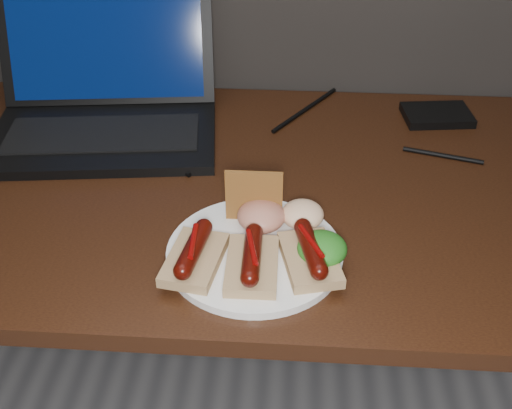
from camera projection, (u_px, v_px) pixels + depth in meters
The scene contains 12 objects.
desk at pixel (201, 222), 1.13m from camera, with size 1.40×0.70×0.75m.
laptop at pixel (104, 101), 1.19m from camera, with size 0.44×0.37×0.25m.
hard_drive at pixel (437, 115), 1.25m from camera, with size 0.13×0.09×0.02m, color black.
desk_cables at pixel (200, 134), 1.20m from camera, with size 0.98×0.35×0.01m.
plate at pixel (255, 253), 0.92m from camera, with size 0.25×0.25×0.01m, color white.
bread_sausage_left at pixel (194, 255), 0.88m from camera, with size 0.09×0.13×0.04m.
bread_sausage_center at pixel (252, 261), 0.87m from camera, with size 0.07×0.12×0.04m.
bread_sausage_right at pixel (310, 255), 0.88m from camera, with size 0.10×0.13×0.04m.
crispbread at pixel (254, 196), 0.95m from camera, with size 0.09×0.01×0.09m, color #A96A2E.
salad_greens at pixel (322, 249), 0.89m from camera, with size 0.07×0.07×0.04m, color #125D15.
salsa_mound at pixel (261, 216), 0.95m from camera, with size 0.07×0.07×0.04m, color #A61017.
coleslaw_mound at pixel (302, 214), 0.95m from camera, with size 0.06×0.06×0.04m, color silver.
Camera 1 is at (0.16, 0.49, 1.35)m, focal length 45.00 mm.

